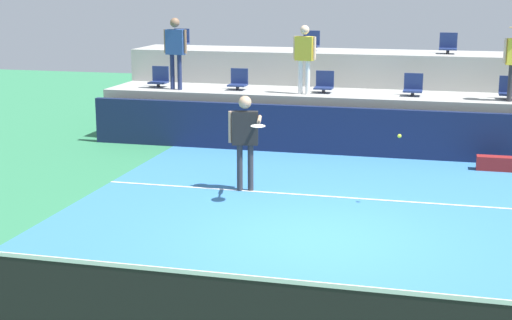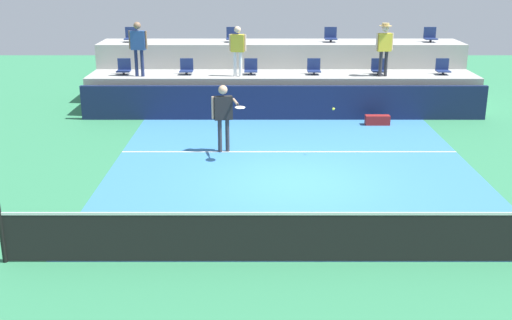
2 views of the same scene
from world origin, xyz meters
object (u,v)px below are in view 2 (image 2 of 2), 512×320
at_px(stadium_chair_upper_far_left, 128,36).
at_px(spectator_leaning_on_rail, 135,44).
at_px(spectator_with_hat, 382,44).
at_px(stadium_chair_lower_right, 375,68).
at_px(stadium_chair_lower_mid_left, 248,68).
at_px(tennis_player, 221,111).
at_px(stadium_chair_upper_right, 328,36).
at_px(tennis_ball, 331,109).
at_px(stadium_chair_upper_far_right, 427,36).
at_px(spectator_in_white, 235,47).
at_px(stadium_chair_lower_left, 184,68).
at_px(stadium_chair_lower_mid_right, 311,68).
at_px(stadium_chair_lower_far_left, 121,68).
at_px(stadium_chair_lower_far_right, 440,68).
at_px(equipment_bag, 375,120).
at_px(stadium_chair_upper_left, 230,36).

xyz_separation_m(stadium_chair_upper_far_left, spectator_leaning_on_rail, (0.65, -2.18, 0.01)).
distance_m(spectator_leaning_on_rail, spectator_with_hat, 8.02).
xyz_separation_m(stadium_chair_lower_right, stadium_chair_upper_far_left, (-8.58, 1.80, 0.85)).
distance_m(stadium_chair_lower_mid_left, spectator_with_hat, 4.45).
bearing_deg(spectator_with_hat, tennis_player, -138.55).
bearing_deg(tennis_player, stadium_chair_upper_right, 61.96).
distance_m(spectator_with_hat, tennis_ball, 5.37).
relative_size(stadium_chair_upper_far_right, spectator_in_white, 0.32).
height_order(stadium_chair_lower_left, stadium_chair_lower_mid_left, same).
height_order(stadium_chair_lower_mid_right, tennis_ball, stadium_chair_lower_mid_right).
distance_m(stadium_chair_lower_left, stadium_chair_lower_mid_right, 4.27).
bearing_deg(spectator_leaning_on_rail, tennis_ball, -39.38).
height_order(stadium_chair_lower_right, tennis_ball, stadium_chair_lower_right).
bearing_deg(stadium_chair_lower_mid_right, stadium_chair_upper_far_right, 22.67).
xyz_separation_m(stadium_chair_lower_far_left, tennis_player, (3.58, -4.83, -0.34)).
relative_size(stadium_chair_lower_far_right, tennis_ball, 7.65).
bearing_deg(equipment_bag, tennis_ball, -119.01).
bearing_deg(spectator_with_hat, stadium_chair_lower_far_left, 177.45).
height_order(stadium_chair_lower_left, stadium_chair_upper_left, stadium_chair_upper_left).
relative_size(tennis_player, spectator_with_hat, 1.05).
xyz_separation_m(stadium_chair_lower_left, tennis_player, (1.48, -4.83, -0.34)).
bearing_deg(stadium_chair_lower_mid_left, tennis_player, -98.00).
bearing_deg(stadium_chair_upper_far_left, stadium_chair_lower_far_left, -88.46).
distance_m(stadium_chair_lower_left, stadium_chair_lower_far_right, 8.60).
relative_size(stadium_chair_lower_mid_right, equipment_bag, 0.68).
relative_size(tennis_player, tennis_ball, 26.67).
bearing_deg(stadium_chair_upper_left, stadium_chair_lower_left, -129.59).
bearing_deg(stadium_chair_lower_far_left, stadium_chair_lower_mid_left, 0.00).
relative_size(stadium_chair_upper_far_right, tennis_ball, 7.65).
height_order(spectator_leaning_on_rail, equipment_bag, spectator_leaning_on_rail).
height_order(tennis_player, equipment_bag, tennis_player).
xyz_separation_m(spectator_leaning_on_rail, tennis_ball, (5.83, -4.79, -1.06)).
height_order(stadium_chair_lower_mid_left, tennis_ball, stadium_chair_lower_mid_left).
distance_m(tennis_ball, equipment_bag, 3.87).
bearing_deg(stadium_chair_lower_mid_right, stadium_chair_lower_left, 180.00).
height_order(spectator_leaning_on_rail, spectator_with_hat, spectator_leaning_on_rail).
distance_m(stadium_chair_lower_far_right, tennis_player, 8.61).
bearing_deg(tennis_ball, tennis_player, 173.12).
bearing_deg(stadium_chair_lower_mid_left, stadium_chair_upper_right, 32.25).
relative_size(stadium_chair_lower_right, stadium_chair_upper_far_right, 1.00).
bearing_deg(stadium_chair_lower_mid_right, stadium_chair_lower_far_right, 0.00).
relative_size(stadium_chair_lower_left, stadium_chair_lower_mid_left, 1.00).
bearing_deg(stadium_chair_lower_far_right, equipment_bag, -141.99).
height_order(stadium_chair_upper_left, tennis_ball, stadium_chair_upper_left).
distance_m(stadium_chair_upper_far_left, spectator_with_hat, 8.93).
bearing_deg(stadium_chair_upper_left, stadium_chair_upper_far_left, 180.00).
bearing_deg(spectator_with_hat, stadium_chair_lower_far_right, 10.44).
bearing_deg(spectator_with_hat, stadium_chair_lower_left, 176.63).
relative_size(stadium_chair_lower_right, stadium_chair_upper_right, 1.00).
height_order(stadium_chair_lower_right, spectator_in_white, spectator_in_white).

